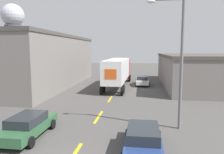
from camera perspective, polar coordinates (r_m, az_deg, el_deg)
name	(u,v)px	position (r m, az deg, el deg)	size (l,w,h in m)	color
road_centerline	(99,117)	(17.71, -3.54, -10.35)	(0.20, 16.47, 0.01)	gold
warehouse_left	(42,61)	(33.69, -17.72, 4.04)	(9.29, 24.13, 7.40)	slate
warehouse_right	(208,70)	(34.97, 23.89, 1.61)	(13.17, 20.36, 4.65)	slate
semi_truck	(118,70)	(31.64, 1.68, 1.88)	(2.97, 14.44, 4.01)	#B21919
parked_car_left_near	(28,125)	(14.59, -21.04, -11.66)	(2.03, 4.76, 1.40)	#2D5B38
parked_car_right_near	(143,139)	(11.83, 8.12, -15.72)	(2.03, 4.76, 1.40)	navy
parked_car_right_far	(142,80)	(33.27, 7.93, -0.86)	(2.03, 4.76, 1.40)	silver
water_tower	(13,16)	(58.76, -24.51, 14.23)	(5.35, 5.35, 16.14)	#47474C
street_lamp	(178,55)	(14.96, 16.80, 5.50)	(2.43, 0.32, 8.66)	slate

